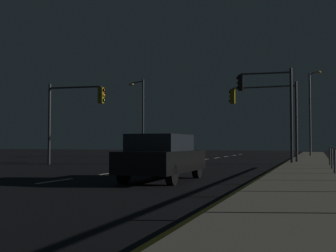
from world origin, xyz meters
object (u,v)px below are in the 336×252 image
at_px(car, 162,157).
at_px(street_lamp_far_end, 311,105).
at_px(traffic_light_overhead_east, 268,97).
at_px(street_lamp_corner, 141,110).
at_px(traffic_light_far_left, 265,106).
at_px(traffic_light_far_center, 74,107).

xyz_separation_m(car, street_lamp_far_end, (4.51, 27.37, 3.94)).
relative_size(car, traffic_light_overhead_east, 0.79).
xyz_separation_m(street_lamp_far_end, street_lamp_corner, (-15.66, -3.34, -0.26)).
xyz_separation_m(car, traffic_light_far_left, (1.86, 13.66, 2.84)).
bearing_deg(traffic_light_far_left, street_lamp_far_end, 79.07).
bearing_deg(car, street_lamp_corner, 114.90).
relative_size(traffic_light_overhead_east, street_lamp_far_end, 0.72).
bearing_deg(traffic_light_far_left, car, -97.77).
distance_m(car, traffic_light_far_left, 14.08).
distance_m(traffic_light_far_left, street_lamp_far_end, 14.00).
bearing_deg(street_lamp_corner, street_lamp_far_end, 12.03).
bearing_deg(traffic_light_overhead_east, car, -100.36).
distance_m(car, traffic_light_overhead_east, 12.72).
bearing_deg(traffic_light_overhead_east, street_lamp_corner, 138.28).
bearing_deg(street_lamp_corner, traffic_light_overhead_east, -41.72).
xyz_separation_m(traffic_light_far_center, street_lamp_corner, (-2.39, 15.64, 1.06)).
distance_m(traffic_light_overhead_east, traffic_light_far_center, 11.61).
height_order(car, traffic_light_far_left, traffic_light_far_left).
distance_m(traffic_light_overhead_east, street_lamp_far_end, 15.44).
bearing_deg(street_lamp_far_end, car, -99.36).
bearing_deg(street_lamp_far_end, traffic_light_far_left, -100.93).
bearing_deg(traffic_light_far_left, street_lamp_corner, 141.46).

